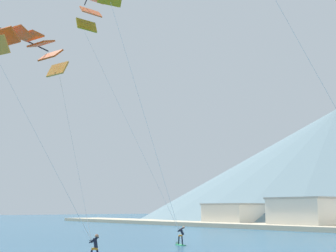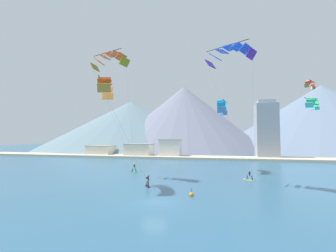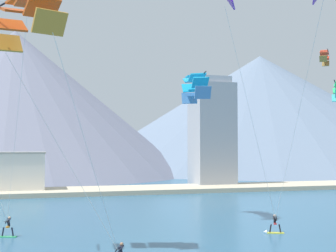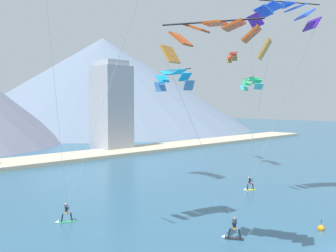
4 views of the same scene
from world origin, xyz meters
TOP-DOWN VIEW (x-y plane):
  - kitesurfer_near_trail at (11.40, 15.81)m, footprint 1.77×0.95m
  - kitesurfer_mid_center at (-10.50, 20.15)m, footprint 1.78×0.93m
  - parafoil_kite_near_lead at (-8.73, 4.98)m, footprint 7.51×6.59m
  - parafoil_kite_distant_high_outer at (25.56, 28.71)m, footprint 3.09×3.56m
  - parafoil_kite_distant_low_drift at (7.44, 24.58)m, footprint 2.19×6.23m
  - shoreline_strip at (0.00, 53.63)m, footprint 180.00×10.00m
  - shore_building_quay_east at (-10.63, 55.43)m, footprint 7.60×5.67m
  - highrise_tower at (22.26, 58.55)m, footprint 7.00×7.00m
  - mountain_peak_central_summit at (64.79, 123.64)m, footprint 123.09×123.09m
  - mountain_peak_east_shoulder at (-14.18, 109.04)m, footprint 92.40×92.40m

SIDE VIEW (x-z plane):
  - shoreline_strip at x=0.00m, z-range 0.00..0.70m
  - kitesurfer_near_trail at x=11.40m, z-range -0.37..1.28m
  - kitesurfer_mid_center at x=-10.50m, z-range -0.35..1.35m
  - shore_building_quay_east at x=-10.63m, z-range 0.01..6.51m
  - highrise_tower at x=22.26m, z-range -0.21..19.59m
  - parafoil_kite_distant_low_drift at x=7.44m, z-range 12.33..15.09m
  - parafoil_kite_near_lead at x=-8.73m, z-range 7.33..21.22m
  - parafoil_kite_distant_high_outer at x=25.56m, z-range 17.61..19.20m
  - mountain_peak_central_summit at x=64.79m, z-range 0.00..38.02m
  - mountain_peak_east_shoulder at x=-14.18m, z-range 0.00..38.02m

